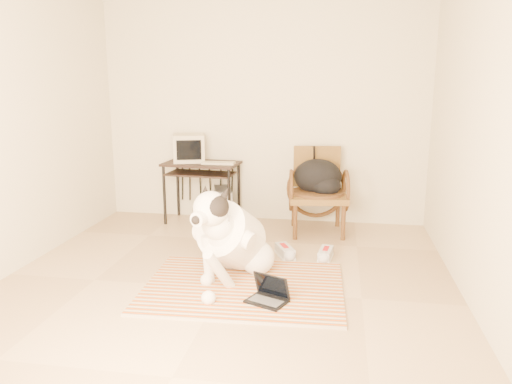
% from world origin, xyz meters
% --- Properties ---
extents(floor, '(4.50, 4.50, 0.00)m').
position_xyz_m(floor, '(0.00, 0.00, 0.00)').
color(floor, tan).
rests_on(floor, ground).
extents(wall_back, '(4.50, 0.00, 4.50)m').
position_xyz_m(wall_back, '(0.00, 2.25, 1.35)').
color(wall_back, beige).
rests_on(wall_back, floor).
extents(wall_front, '(4.50, 0.00, 4.50)m').
position_xyz_m(wall_front, '(0.00, -2.25, 1.35)').
color(wall_front, beige).
rests_on(wall_front, floor).
extents(wall_right, '(0.00, 4.50, 4.50)m').
position_xyz_m(wall_right, '(2.00, 0.00, 1.35)').
color(wall_right, beige).
rests_on(wall_right, floor).
extents(rug, '(1.74, 1.36, 0.02)m').
position_xyz_m(rug, '(0.18, 0.05, 0.01)').
color(rug, '#C24C0A').
rests_on(rug, floor).
extents(dog, '(0.69, 1.29, 0.94)m').
position_xyz_m(dog, '(0.03, 0.25, 0.37)').
color(dog, white).
rests_on(dog, rug).
extents(laptop, '(0.37, 0.33, 0.22)m').
position_xyz_m(laptop, '(0.43, -0.21, 0.07)').
color(laptop, black).
rests_on(laptop, rug).
extents(computer_desk, '(0.94, 0.57, 0.76)m').
position_xyz_m(computer_desk, '(-0.71, 1.95, 0.65)').
color(computer_desk, black).
rests_on(computer_desk, floor).
extents(crt_monitor, '(0.46, 0.45, 0.34)m').
position_xyz_m(crt_monitor, '(-0.88, 2.01, 0.92)').
color(crt_monitor, '#B4A88D').
rests_on(crt_monitor, computer_desk).
extents(desk_keyboard, '(0.39, 0.15, 0.03)m').
position_xyz_m(desk_keyboard, '(-0.48, 1.89, 0.77)').
color(desk_keyboard, '#B4A88D').
rests_on(desk_keyboard, computer_desk).
extents(pc_tower, '(0.33, 0.50, 0.44)m').
position_xyz_m(pc_tower, '(-0.45, 1.98, 0.22)').
color(pc_tower, '#444547').
rests_on(pc_tower, floor).
extents(rattan_chair, '(0.72, 0.70, 0.98)m').
position_xyz_m(rattan_chair, '(0.72, 1.81, 0.49)').
color(rattan_chair, brown).
rests_on(rattan_chair, floor).
extents(backpack, '(0.55, 0.48, 0.41)m').
position_xyz_m(backpack, '(0.73, 1.80, 0.64)').
color(backpack, black).
rests_on(backpack, rattan_chair).
extents(sneaker_left, '(0.25, 0.34, 0.11)m').
position_xyz_m(sneaker_left, '(0.44, 0.88, 0.05)').
color(sneaker_left, silver).
rests_on(sneaker_left, floor).
extents(sneaker_right, '(0.16, 0.32, 0.11)m').
position_xyz_m(sneaker_right, '(0.85, 0.88, 0.05)').
color(sneaker_right, silver).
rests_on(sneaker_right, floor).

